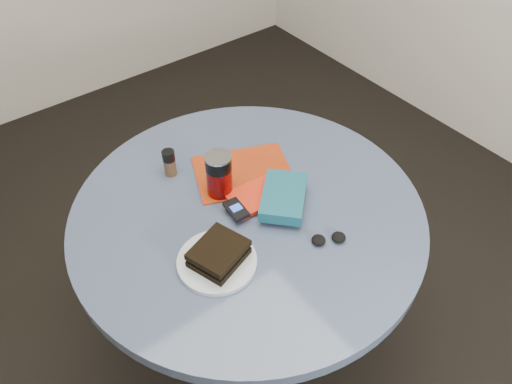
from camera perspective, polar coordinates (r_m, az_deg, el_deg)
ground at (r=2.02m, az=-0.70°, el=-16.73°), size 4.00×4.00×0.00m
table at (r=1.53m, az=-0.90°, el=-6.17°), size 1.00×1.00×0.75m
plate at (r=1.28m, az=-4.48°, el=-7.92°), size 0.21×0.21×0.01m
sandwich at (r=1.26m, az=-4.29°, el=-7.01°), size 0.16×0.15×0.05m
soda_can at (r=1.41m, az=-4.24°, el=1.97°), size 0.09×0.09×0.14m
pepper_grinder at (r=1.51m, az=-9.86°, el=3.33°), size 0.05×0.05×0.09m
magazine at (r=1.52m, az=-1.50°, el=2.28°), size 0.35×0.31×0.01m
red_book at (r=1.43m, az=0.23°, el=-0.39°), size 0.18×0.13×0.01m
novel at (r=1.39m, az=3.17°, el=-0.54°), size 0.21×0.21×0.04m
mp3_player at (r=1.37m, az=-2.28°, el=-2.00°), size 0.05×0.08×0.01m
headphones at (r=1.34m, az=8.30°, el=-5.30°), size 0.10×0.08×0.02m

